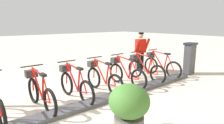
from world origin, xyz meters
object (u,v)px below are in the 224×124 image
(payment_kiosk, at_px, (190,58))
(worker_near_rack, at_px, (141,50))
(bike_docked_5, at_px, (40,92))
(planter_bush, at_px, (129,107))
(bike_docked_2, at_px, (125,73))
(bike_docked_0, at_px, (160,65))
(bike_docked_3, at_px, (102,78))
(bike_docked_4, at_px, (74,84))
(bike_docked_1, at_px, (144,69))

(payment_kiosk, distance_m, worker_near_rack, 1.98)
(bike_docked_5, distance_m, planter_bush, 2.34)
(payment_kiosk, xyz_separation_m, bike_docked_2, (0.57, 3.02, -0.24))
(payment_kiosk, relative_size, bike_docked_2, 0.74)
(payment_kiosk, distance_m, planter_bush, 5.22)
(bike_docked_0, relative_size, bike_docked_3, 1.00)
(bike_docked_2, bearing_deg, bike_docked_5, 90.00)
(bike_docked_2, distance_m, worker_near_rack, 2.12)
(bike_docked_0, bearing_deg, bike_docked_3, 90.00)
(bike_docked_4, bearing_deg, bike_docked_0, -90.00)
(bike_docked_5, bearing_deg, bike_docked_0, -90.00)
(bike_docked_0, xyz_separation_m, bike_docked_1, (0.00, 0.94, 0.00))
(bike_docked_1, distance_m, bike_docked_3, 1.89)
(worker_near_rack, relative_size, planter_bush, 1.71)
(bike_docked_0, bearing_deg, bike_docked_5, 90.00)
(bike_docked_4, distance_m, planter_bush, 2.17)
(payment_kiosk, bearing_deg, bike_docked_3, 81.78)
(bike_docked_1, xyz_separation_m, bike_docked_3, (0.00, 1.89, 0.00))
(payment_kiosk, distance_m, bike_docked_2, 3.08)
(bike_docked_3, distance_m, bike_docked_5, 1.89)
(planter_bush, bearing_deg, bike_docked_0, -60.55)
(bike_docked_1, xyz_separation_m, planter_bush, (-2.17, 2.89, 0.11))
(bike_docked_0, distance_m, bike_docked_1, 0.94)
(bike_docked_5, bearing_deg, payment_kiosk, -95.59)
(bike_docked_3, distance_m, planter_bush, 2.39)
(bike_docked_3, bearing_deg, bike_docked_2, -90.00)
(bike_docked_0, height_order, planter_bush, bike_docked_0)
(bike_docked_3, relative_size, bike_docked_4, 1.00)
(bike_docked_1, relative_size, bike_docked_2, 1.00)
(bike_docked_5, bearing_deg, bike_docked_2, -90.00)
(bike_docked_1, bearing_deg, bike_docked_2, 90.00)
(bike_docked_5, bearing_deg, planter_bush, -157.89)
(bike_docked_4, xyz_separation_m, planter_bush, (-2.17, 0.06, 0.11))
(bike_docked_4, bearing_deg, planter_bush, 178.32)
(bike_docked_2, height_order, bike_docked_5, same)
(bike_docked_0, distance_m, planter_bush, 4.41)
(payment_kiosk, relative_size, worker_near_rack, 0.77)
(worker_near_rack, height_order, planter_bush, worker_near_rack)
(bike_docked_0, xyz_separation_m, bike_docked_5, (0.00, 4.72, 0.00))
(payment_kiosk, xyz_separation_m, bike_docked_0, (0.57, 1.13, -0.24))
(bike_docked_2, xyz_separation_m, planter_bush, (-2.17, 1.95, 0.11))
(bike_docked_1, height_order, planter_bush, bike_docked_1)
(payment_kiosk, xyz_separation_m, bike_docked_1, (0.57, 2.07, -0.24))
(worker_near_rack, xyz_separation_m, planter_bush, (-3.15, 3.76, -0.37))
(bike_docked_2, bearing_deg, worker_near_rack, -61.50)
(worker_near_rack, bearing_deg, bike_docked_5, 101.96)
(bike_docked_0, distance_m, bike_docked_5, 4.72)
(bike_docked_2, bearing_deg, payment_kiosk, -100.73)
(bike_docked_1, bearing_deg, bike_docked_5, 90.00)
(payment_kiosk, xyz_separation_m, bike_docked_4, (0.57, 4.90, -0.24))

